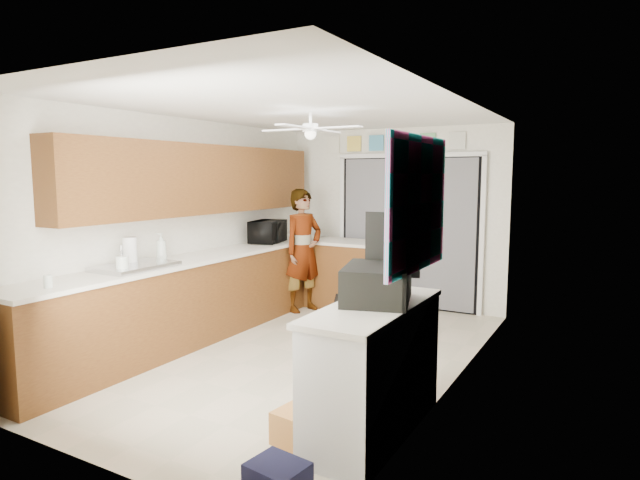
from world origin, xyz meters
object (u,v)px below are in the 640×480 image
at_px(microwave, 268,232).
at_px(man, 303,250).
at_px(navy_crate, 278,480).
at_px(dog, 341,311).
at_px(suitcase, 377,284).
at_px(cardboard_box, 302,429).
at_px(soap_bottle, 161,247).
at_px(paper_towel_roll, 130,252).

xyz_separation_m(microwave, man, (0.42, 0.24, -0.26)).
relative_size(navy_crate, man, 0.19).
bearing_deg(dog, suitcase, -82.03).
bearing_deg(navy_crate, dog, 111.03).
relative_size(microwave, cardboard_box, 1.46).
xyz_separation_m(soap_bottle, man, (0.55, 2.04, -0.25)).
bearing_deg(suitcase, soap_bottle, 151.31).
relative_size(paper_towel_roll, dog, 0.54).
bearing_deg(microwave, suitcase, -145.83).
bearing_deg(navy_crate, suitcase, 82.92).
height_order(soap_bottle, suitcase, soap_bottle).
distance_m(paper_towel_roll, dog, 2.56).
height_order(microwave, paper_towel_roll, microwave).
xyz_separation_m(cardboard_box, man, (-1.90, 3.16, 0.72)).
height_order(suitcase, man, man).
relative_size(soap_bottle, navy_crate, 0.91).
distance_m(soap_bottle, suitcase, 2.83).
height_order(cardboard_box, man, man).
distance_m(microwave, navy_crate, 4.41).
distance_m(suitcase, man, 3.46).
bearing_deg(soap_bottle, microwave, 85.89).
relative_size(suitcase, dog, 1.12).
height_order(cardboard_box, navy_crate, cardboard_box).
bearing_deg(navy_crate, paper_towel_roll, 154.15).
height_order(man, dog, man).
bearing_deg(paper_towel_roll, suitcase, -3.53).
xyz_separation_m(soap_bottle, dog, (1.38, 1.54, -0.87)).
height_order(soap_bottle, man, man).
bearing_deg(cardboard_box, soap_bottle, 155.33).
bearing_deg(man, paper_towel_roll, -173.96).
bearing_deg(cardboard_box, paper_towel_roll, 164.11).
distance_m(soap_bottle, cardboard_box, 2.86).
distance_m(suitcase, dog, 2.69).
relative_size(man, dog, 3.06).
bearing_deg(man, suitcase, -121.59).
bearing_deg(soap_bottle, cardboard_box, -24.67).
bearing_deg(dog, man, 124.42).
bearing_deg(paper_towel_roll, cardboard_box, -15.89).
distance_m(microwave, suitcase, 3.56).
bearing_deg(cardboard_box, suitcase, 58.58).
height_order(suitcase, navy_crate, suitcase).
distance_m(paper_towel_roll, suitcase, 2.76).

